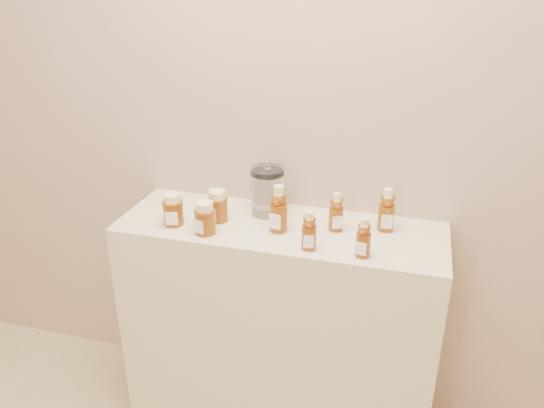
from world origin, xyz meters
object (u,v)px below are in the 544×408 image
(glass_canister, at_px, (267,189))
(honey_jar_left, at_px, (173,209))
(bear_bottle_front_left, at_px, (309,228))
(bear_bottle_back_left, at_px, (279,206))
(display_table, at_px, (279,326))

(glass_canister, bearing_deg, honey_jar_left, -148.99)
(bear_bottle_front_left, bearing_deg, bear_bottle_back_left, 131.82)
(bear_bottle_back_left, height_order, bear_bottle_front_left, bear_bottle_back_left)
(bear_bottle_back_left, relative_size, honey_jar_left, 1.63)
(bear_bottle_back_left, bearing_deg, display_table, 107.87)
(bear_bottle_back_left, distance_m, honey_jar_left, 0.39)
(bear_bottle_front_left, bearing_deg, glass_canister, 121.78)
(glass_canister, bearing_deg, display_table, -51.93)
(display_table, relative_size, bear_bottle_back_left, 6.13)
(display_table, height_order, bear_bottle_front_left, bear_bottle_front_left)
(display_table, bearing_deg, glass_canister, 128.07)
(honey_jar_left, distance_m, glass_canister, 0.36)
(display_table, relative_size, bear_bottle_front_left, 7.77)
(bear_bottle_front_left, height_order, glass_canister, glass_canister)
(bear_bottle_front_left, relative_size, honey_jar_left, 1.28)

